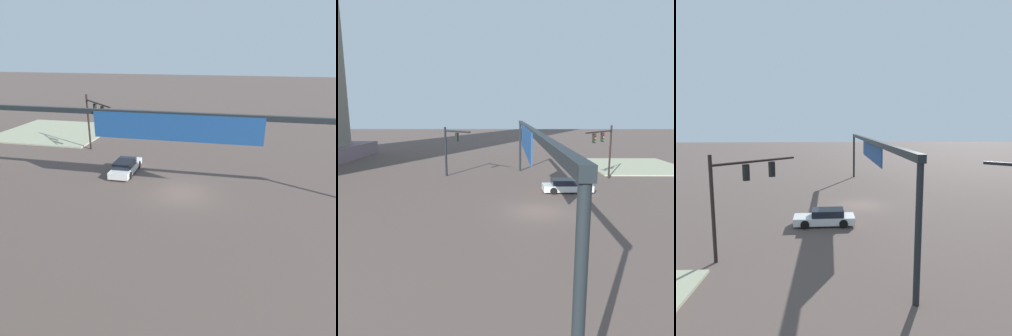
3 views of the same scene
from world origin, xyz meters
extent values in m
plane|color=brown|center=(0.00, 0.00, 0.00)|extent=(233.41, 233.41, 0.00)
cylinder|color=black|center=(11.70, -8.91, 2.95)|extent=(0.20, 0.20, 5.89)
cylinder|color=black|center=(9.63, -7.00, 5.32)|extent=(4.23, 3.93, 0.15)
cube|color=black|center=(10.18, -7.50, 4.72)|extent=(0.41, 0.41, 0.95)
cylinder|color=red|center=(10.07, -7.62, 5.01)|extent=(0.19, 0.18, 0.20)
cylinder|color=orange|center=(10.07, -7.62, 4.71)|extent=(0.19, 0.18, 0.20)
cylinder|color=green|center=(10.07, -7.62, 4.41)|extent=(0.19, 0.18, 0.20)
cube|color=black|center=(8.85, -6.28, 4.72)|extent=(0.41, 0.41, 0.95)
cylinder|color=red|center=(8.74, -6.40, 5.01)|extent=(0.19, 0.18, 0.20)
cylinder|color=orange|center=(8.74, -6.40, 4.71)|extent=(0.19, 0.18, 0.20)
cylinder|color=green|center=(8.74, -6.40, 4.41)|extent=(0.19, 0.18, 0.20)
cylinder|color=black|center=(-16.13, 0.86, 2.97)|extent=(0.28, 0.28, 5.94)
cylinder|color=black|center=(16.13, 0.86, 2.97)|extent=(0.28, 0.28, 5.94)
cube|color=black|center=(0.00, 0.86, 6.11)|extent=(32.67, 0.35, 0.35)
cube|color=navy|center=(0.41, 1.07, 5.25)|extent=(11.68, 0.08, 1.83)
cube|color=silver|center=(5.63, -3.12, 0.44)|extent=(1.83, 4.57, 0.55)
cube|color=black|center=(5.62, -2.85, 0.96)|extent=(1.57, 2.39, 0.50)
cylinder|color=black|center=(6.46, -4.50, 0.32)|extent=(0.24, 0.65, 0.64)
cylinder|color=black|center=(4.87, -4.54, 0.32)|extent=(0.24, 0.65, 0.64)
cylinder|color=black|center=(6.38, -1.70, 0.32)|extent=(0.24, 0.65, 0.64)
cylinder|color=black|center=(4.80, -1.74, 0.32)|extent=(0.24, 0.65, 0.64)
camera|label=1|loc=(-3.62, 21.64, 10.23)|focal=33.93mm
camera|label=2|loc=(-21.91, 2.35, 7.24)|focal=32.70mm
camera|label=3|loc=(27.68, -2.68, 7.35)|focal=32.40mm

